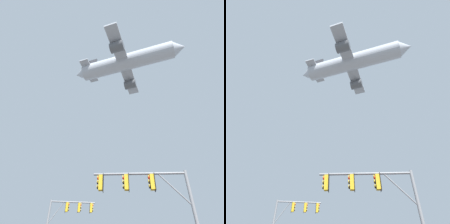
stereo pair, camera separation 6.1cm
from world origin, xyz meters
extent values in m
cylinder|color=slate|center=(6.06, 7.30, 2.87)|extent=(0.20, 0.20, 5.75)
cylinder|color=slate|center=(3.24, 7.54, 5.60)|extent=(5.65, 0.63, 0.15)
cylinder|color=slate|center=(5.22, 7.37, 4.67)|extent=(1.76, 0.23, 1.92)
cube|color=gold|center=(0.87, 7.74, 5.07)|extent=(0.29, 0.34, 0.90)
cylinder|color=gold|center=(0.87, 7.74, 5.58)|extent=(0.05, 0.05, 0.12)
cube|color=black|center=(1.01, 7.73, 5.07)|extent=(0.06, 0.46, 1.04)
sphere|color=red|center=(0.73, 7.75, 5.34)|extent=(0.20, 0.20, 0.20)
cylinder|color=gold|center=(0.67, 7.76, 5.40)|extent=(0.06, 0.21, 0.21)
sphere|color=black|center=(0.73, 7.75, 5.06)|extent=(0.20, 0.20, 0.20)
cylinder|color=gold|center=(0.67, 7.76, 5.12)|extent=(0.06, 0.21, 0.21)
sphere|color=black|center=(0.73, 7.75, 4.78)|extent=(0.20, 0.20, 0.20)
cylinder|color=gold|center=(0.67, 7.76, 4.84)|extent=(0.06, 0.21, 0.21)
cube|color=gold|center=(2.43, 7.61, 5.07)|extent=(0.29, 0.34, 0.90)
cylinder|color=gold|center=(2.43, 7.61, 5.58)|extent=(0.05, 0.05, 0.12)
cube|color=black|center=(2.57, 7.60, 5.07)|extent=(0.06, 0.46, 1.04)
sphere|color=red|center=(2.28, 7.62, 5.34)|extent=(0.20, 0.20, 0.20)
cylinder|color=gold|center=(2.22, 7.63, 5.40)|extent=(0.06, 0.21, 0.21)
sphere|color=black|center=(2.28, 7.62, 5.06)|extent=(0.20, 0.20, 0.20)
cylinder|color=gold|center=(2.22, 7.63, 5.12)|extent=(0.06, 0.21, 0.21)
sphere|color=black|center=(2.28, 7.62, 4.78)|extent=(0.20, 0.20, 0.20)
cylinder|color=gold|center=(2.22, 7.63, 4.84)|extent=(0.06, 0.21, 0.21)
cube|color=gold|center=(3.98, 7.47, 5.07)|extent=(0.29, 0.34, 0.90)
cylinder|color=gold|center=(3.98, 7.47, 5.58)|extent=(0.05, 0.05, 0.12)
cube|color=black|center=(4.12, 7.46, 5.07)|extent=(0.06, 0.46, 1.04)
sphere|color=red|center=(3.83, 7.49, 5.34)|extent=(0.20, 0.20, 0.20)
cylinder|color=gold|center=(3.77, 7.49, 5.40)|extent=(0.06, 0.21, 0.21)
sphere|color=black|center=(3.83, 7.49, 5.06)|extent=(0.20, 0.20, 0.20)
cylinder|color=gold|center=(3.77, 7.49, 5.12)|extent=(0.06, 0.21, 0.21)
sphere|color=black|center=(3.83, 7.49, 4.78)|extent=(0.20, 0.20, 0.20)
cylinder|color=gold|center=(3.77, 7.49, 4.84)|extent=(0.06, 0.21, 0.21)
cylinder|color=slate|center=(-2.20, 18.68, 6.47)|extent=(4.71, 0.66, 0.15)
cylinder|color=slate|center=(-3.84, 18.50, 5.39)|extent=(1.48, 0.24, 2.21)
cube|color=gold|center=(-0.23, 18.89, 5.95)|extent=(0.29, 0.35, 0.90)
cylinder|color=gold|center=(-0.23, 18.89, 6.46)|extent=(0.05, 0.05, 0.12)
cube|color=black|center=(-0.37, 18.88, 5.95)|extent=(0.07, 0.46, 1.04)
sphere|color=red|center=(-0.09, 18.91, 6.22)|extent=(0.20, 0.20, 0.20)
cylinder|color=gold|center=(-0.02, 18.91, 6.28)|extent=(0.06, 0.21, 0.21)
sphere|color=black|center=(-0.09, 18.91, 5.94)|extent=(0.20, 0.20, 0.20)
cylinder|color=gold|center=(-0.02, 18.91, 6.00)|extent=(0.06, 0.21, 0.21)
sphere|color=black|center=(-0.09, 18.91, 5.66)|extent=(0.20, 0.20, 0.20)
cylinder|color=gold|center=(-0.02, 18.91, 5.72)|extent=(0.06, 0.21, 0.21)
cube|color=gold|center=(-1.52, 18.75, 5.95)|extent=(0.29, 0.35, 0.90)
cylinder|color=gold|center=(-1.52, 18.75, 6.46)|extent=(0.05, 0.05, 0.12)
cube|color=black|center=(-1.66, 18.74, 5.95)|extent=(0.07, 0.46, 1.04)
sphere|color=red|center=(-1.38, 18.77, 6.22)|extent=(0.20, 0.20, 0.20)
cylinder|color=gold|center=(-1.31, 18.77, 6.28)|extent=(0.06, 0.21, 0.21)
sphere|color=black|center=(-1.38, 18.77, 5.94)|extent=(0.20, 0.20, 0.20)
cylinder|color=gold|center=(-1.31, 18.77, 6.00)|extent=(0.06, 0.21, 0.21)
sphere|color=black|center=(-1.38, 18.77, 5.66)|extent=(0.20, 0.20, 0.20)
cylinder|color=gold|center=(-1.31, 18.77, 5.72)|extent=(0.06, 0.21, 0.21)
cube|color=gold|center=(-2.81, 18.61, 5.95)|extent=(0.29, 0.35, 0.90)
cylinder|color=gold|center=(-2.81, 18.61, 6.46)|extent=(0.05, 0.05, 0.12)
cube|color=black|center=(-2.95, 18.59, 5.95)|extent=(0.07, 0.46, 1.04)
sphere|color=red|center=(-2.67, 18.63, 6.22)|extent=(0.20, 0.20, 0.20)
cylinder|color=gold|center=(-2.60, 18.63, 6.28)|extent=(0.06, 0.21, 0.21)
sphere|color=black|center=(-2.67, 18.63, 5.94)|extent=(0.20, 0.20, 0.20)
cylinder|color=gold|center=(-2.60, 18.63, 6.00)|extent=(0.06, 0.21, 0.21)
sphere|color=black|center=(-2.67, 18.63, 5.66)|extent=(0.20, 0.20, 0.20)
cylinder|color=gold|center=(-2.60, 18.63, 5.72)|extent=(0.06, 0.21, 0.21)
cylinder|color=#B7BCC6|center=(5.68, 24.06, 38.41)|extent=(21.39, 11.25, 3.81)
cone|color=#B7BCC6|center=(16.80, 19.79, 38.41)|extent=(3.75, 4.32, 3.62)
cone|color=#B7BCC6|center=(-5.33, 28.29, 38.41)|extent=(3.39, 3.88, 3.24)
cube|color=#A8ADB7|center=(5.12, 24.28, 37.84)|extent=(9.71, 19.85, 0.43)
cylinder|color=#595B60|center=(7.16, 29.57, 36.69)|extent=(3.44, 3.03, 2.15)
cylinder|color=#595B60|center=(3.09, 18.98, 36.69)|extent=(3.44, 3.03, 2.15)
cube|color=#333338|center=(-3.00, 27.40, 40.55)|extent=(3.22, 1.46, 4.53)
cube|color=#A8ADB7|center=(-3.22, 27.48, 38.77)|extent=(4.57, 7.44, 0.24)
camera|label=1|loc=(1.02, -4.16, 1.23)|focal=30.95mm
camera|label=2|loc=(1.09, -4.17, 1.23)|focal=30.95mm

